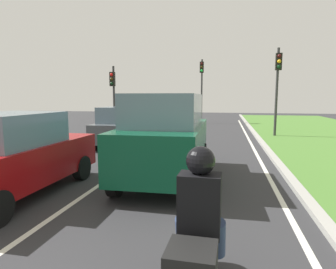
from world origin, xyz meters
TOP-DOWN VIEW (x-y plane):
  - ground_plane at (0.00, 14.00)m, footprint 60.00×60.00m
  - lane_line_center at (-0.70, 14.00)m, footprint 0.12×32.00m
  - lane_line_right_edge at (3.60, 14.00)m, footprint 0.12×32.00m
  - curb_right at (4.10, 14.00)m, footprint 0.24×48.00m
  - car_suv_ahead at (0.85, 8.89)m, footprint 2.05×4.54m
  - car_sedan_left_lane at (-2.19, 6.97)m, footprint 1.86×4.31m
  - car_hatchback_far at (-2.21, 13.74)m, footprint 1.73×3.70m
  - motorcycle at (2.16, 4.16)m, footprint 0.41×1.90m
  - rider_person at (2.17, 4.21)m, footprint 0.51×0.41m
  - traffic_light_near_right at (5.11, 18.37)m, footprint 0.32×0.50m
  - traffic_light_overhead_left at (-4.89, 19.42)m, footprint 0.32×0.50m
  - traffic_light_far_median at (0.31, 26.12)m, footprint 0.32×0.50m

SIDE VIEW (x-z plane):
  - ground_plane at x=0.00m, z-range 0.00..0.00m
  - lane_line_center at x=-0.70m, z-range 0.00..0.01m
  - lane_line_right_edge at x=3.60m, z-range 0.00..0.01m
  - curb_right at x=4.10m, z-range 0.00..0.12m
  - motorcycle at x=2.16m, z-range 0.07..1.08m
  - car_hatchback_far at x=-2.21m, z-range -0.01..1.77m
  - car_sedan_left_lane at x=-2.19m, z-range -0.01..1.85m
  - car_suv_ahead at x=0.85m, z-range 0.03..2.31m
  - rider_person at x=2.17m, z-range 0.61..1.77m
  - traffic_light_overhead_left at x=-4.89m, z-range 0.67..4.89m
  - traffic_light_near_right at x=5.11m, z-range 0.83..5.71m
  - traffic_light_far_median at x=0.31m, z-range 0.95..6.30m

